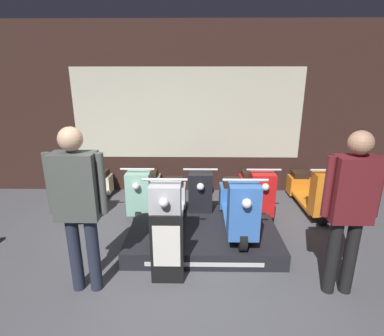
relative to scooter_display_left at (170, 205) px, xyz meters
name	(u,v)px	position (x,y,z in m)	size (l,w,h in m)	color
ground_plane	(179,296)	(0.18, -1.07, -0.57)	(30.00, 30.00, 0.00)	#4C4C51
shop_wall_back	(187,111)	(0.18, 2.04, 1.03)	(7.87, 0.09, 3.20)	#331E19
display_platform	(203,233)	(0.46, 0.07, -0.45)	(2.04, 1.46, 0.22)	black
scooter_display_left	(170,205)	(0.00, 0.00, 0.00)	(0.52, 1.55, 0.91)	black
scooter_display_right	(237,206)	(0.92, 0.00, 0.00)	(0.52, 1.55, 0.91)	black
scooter_backrow_0	(90,190)	(-1.49, 1.09, -0.22)	(0.52, 1.55, 0.91)	black
scooter_backrow_1	(145,191)	(-0.53, 1.09, -0.22)	(0.52, 1.55, 0.91)	black
scooter_backrow_2	(200,191)	(0.42, 1.09, -0.22)	(0.52, 1.55, 0.91)	black
scooter_backrow_3	(255,191)	(1.38, 1.09, -0.22)	(0.52, 1.55, 0.91)	black
scooter_backrow_4	(311,192)	(2.33, 1.09, -0.22)	(0.52, 1.55, 0.91)	black
person_left_browsing	(78,199)	(-0.83, -0.96, 0.51)	(0.60, 0.24, 1.80)	#232838
person_right_browsing	(350,203)	(1.89, -0.96, 0.48)	(0.57, 0.23, 1.77)	black
price_sign_board	(167,250)	(0.04, -0.86, -0.14)	(0.36, 0.04, 0.83)	black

